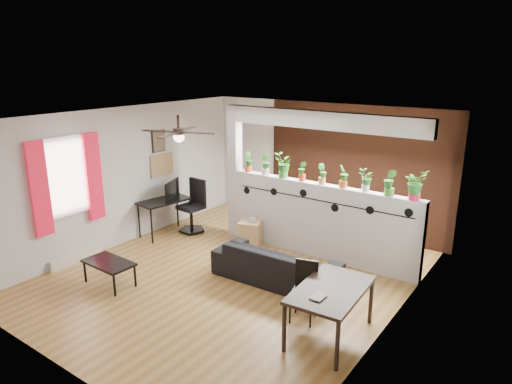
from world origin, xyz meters
name	(u,v)px	position (x,y,z in m)	size (l,w,h in m)	color
room_shell	(232,200)	(0.00, 0.00, 1.30)	(6.30, 7.10, 2.90)	brown
partition_wall	(320,221)	(0.80, 1.50, 0.68)	(3.60, 0.18, 1.35)	#BCBCC1
ceiling_header	(325,120)	(0.80, 1.50, 2.45)	(3.60, 0.18, 0.30)	silver
pier_column	(235,172)	(-1.11, 1.50, 1.30)	(0.22, 0.20, 2.60)	#BCBCC1
brick_panel	(356,171)	(0.80, 2.97, 1.30)	(3.90, 0.05, 2.60)	#A95131
vine_decal	(319,200)	(0.80, 1.40, 1.08)	(3.31, 0.01, 0.30)	black
window_assembly	(67,179)	(-2.56, -1.20, 1.51)	(0.09, 1.30, 1.55)	white
baseboard_heater	(77,258)	(-2.54, -1.20, 0.09)	(0.08, 1.00, 0.18)	silver
corkboard	(162,165)	(-2.58, 0.95, 1.35)	(0.03, 0.60, 0.45)	#9A754A
framed_art	(159,141)	(-2.58, 0.90, 1.85)	(0.03, 0.34, 0.44)	#8C7259
ceiling_fan	(179,134)	(-0.80, -0.30, 2.31)	(1.19, 1.19, 0.43)	black
potted_plant_0	(248,161)	(-0.78, 1.50, 1.55)	(0.19, 0.16, 0.38)	#E34A1A
potted_plant_1	(265,163)	(-0.39, 1.50, 1.56)	(0.25, 0.24, 0.40)	white
potted_plant_2	(283,165)	(0.01, 1.50, 1.59)	(0.29, 0.30, 0.45)	#35832F
potted_plant_3	(302,170)	(0.41, 1.50, 1.54)	(0.19, 0.17, 0.36)	#C84220
potted_plant_4	(322,173)	(0.80, 1.50, 1.55)	(0.22, 0.20, 0.37)	gold
potted_plant_5	(344,176)	(1.20, 1.50, 1.56)	(0.21, 0.24, 0.40)	#D05318
potted_plant_6	(366,180)	(1.59, 1.50, 1.55)	(0.23, 0.22, 0.37)	silver
potted_plant_7	(390,182)	(1.99, 1.50, 1.58)	(0.25, 0.22, 0.43)	#448831
potted_plant_8	(415,184)	(2.38, 1.50, 1.60)	(0.30, 0.31, 0.47)	#C41F44
sofa	(276,264)	(0.68, 0.25, 0.28)	(1.94, 0.76, 0.57)	black
cube_shelf	(250,234)	(-0.50, 1.16, 0.24)	(0.40, 0.35, 0.49)	tan
cup	(252,220)	(-0.45, 1.16, 0.54)	(0.13, 0.13, 0.10)	gray
computer_desk	(164,203)	(-2.25, 0.66, 0.66)	(0.68, 1.08, 0.73)	black
monitor	(169,193)	(-2.25, 0.81, 0.83)	(0.06, 0.36, 0.20)	black
office_chair	(193,209)	(-1.91, 1.12, 0.47)	(0.56, 0.56, 1.07)	black
dining_table	(331,293)	(2.08, -0.65, 0.61)	(0.83, 1.29, 0.68)	black
book	(312,295)	(1.98, -0.95, 0.69)	(0.15, 0.21, 0.02)	gray
folding_chair	(305,285)	(1.60, -0.44, 0.49)	(0.41, 0.41, 0.83)	black
coffee_table	(109,264)	(-1.38, -1.38, 0.35)	(0.85, 0.49, 0.39)	black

